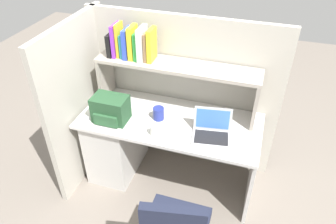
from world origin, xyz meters
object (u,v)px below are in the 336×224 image
at_px(laptop, 212,131).
at_px(computer_mouse, 83,120).
at_px(snack_canister, 159,113).
at_px(paper_cup, 155,130).
at_px(backpack, 110,109).

xyz_separation_m(laptop, computer_mouse, (-1.11, -0.16, -0.03)).
bearing_deg(snack_canister, paper_cup, -79.24).
xyz_separation_m(backpack, snack_canister, (0.39, 0.14, -0.05)).
bearing_deg(paper_cup, laptop, 16.16).
distance_m(laptop, paper_cup, 0.47).
height_order(backpack, snack_canister, backpack).
relative_size(backpack, snack_canister, 2.62).
bearing_deg(laptop, computer_mouse, -172.02).
bearing_deg(laptop, paper_cup, -163.84).
xyz_separation_m(backpack, paper_cup, (0.43, -0.08, -0.07)).
height_order(laptop, snack_canister, laptop).
bearing_deg(backpack, laptop, 3.47).
bearing_deg(backpack, paper_cup, -10.09).
height_order(backpack, computer_mouse, backpack).
bearing_deg(backpack, computer_mouse, -155.76).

